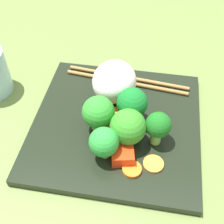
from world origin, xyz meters
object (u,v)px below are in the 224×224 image
at_px(rice_mound, 114,81).
at_px(broccoli_floret_2, 132,103).
at_px(carrot_slice_3, 119,134).
at_px(square_plate, 116,124).
at_px(chopstick_pair, 127,80).

xyz_separation_m(rice_mound, broccoli_floret_2, (-0.04, 0.06, 0.01)).
bearing_deg(carrot_slice_3, square_plate, -75.04).
distance_m(square_plate, rice_mound, 0.08).
bearing_deg(square_plate, carrot_slice_3, 104.96).
bearing_deg(rice_mound, chopstick_pair, -114.23).
bearing_deg(broccoli_floret_2, square_plate, 13.63).
height_order(rice_mound, carrot_slice_3, rice_mound).
height_order(broccoli_floret_2, chopstick_pair, broccoli_floret_2).
distance_m(rice_mound, carrot_slice_3, 0.10).
distance_m(square_plate, broccoli_floret_2, 0.05).
relative_size(square_plate, rice_mound, 3.24).
xyz_separation_m(square_plate, rice_mound, (0.01, -0.06, 0.04)).
xyz_separation_m(square_plate, chopstick_pair, (-0.01, -0.10, 0.01)).
relative_size(rice_mound, broccoli_floret_2, 1.26).
bearing_deg(square_plate, broccoli_floret_2, -166.37).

